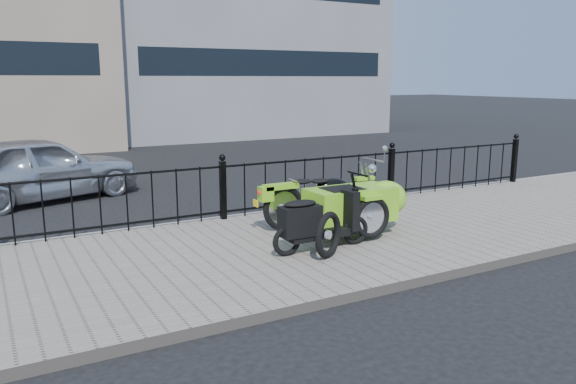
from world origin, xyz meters
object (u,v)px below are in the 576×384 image
motorcycle_sidecar (355,201)px  spare_tire (328,235)px  sedan_car (38,168)px  scooter (316,222)px

motorcycle_sidecar → spare_tire: size_ratio=3.74×
spare_tire → motorcycle_sidecar: bearing=39.9°
motorcycle_sidecar → sedan_car: bearing=126.0°
sedan_car → scooter: bearing=-172.5°
motorcycle_sidecar → scooter: size_ratio=1.52×
motorcycle_sidecar → sedan_car: 6.53m
spare_tire → sedan_car: bearing=114.7°
spare_tire → sedan_car: (-2.82, 6.13, 0.23)m
motorcycle_sidecar → spare_tire: 1.34m
sedan_car → spare_tire: bearing=-173.8°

